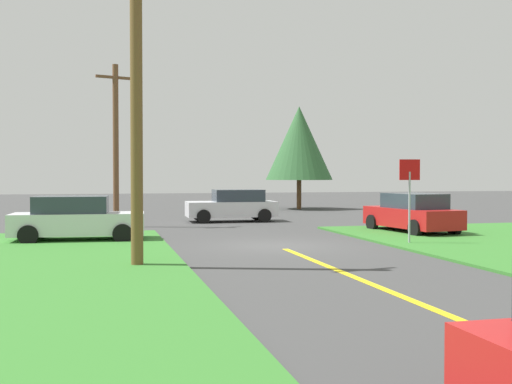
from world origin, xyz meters
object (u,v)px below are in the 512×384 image
(car_approaching_junction, at_px, (233,206))
(car_on_crossroad, at_px, (412,213))
(parked_car_near_building, at_px, (77,219))
(utility_pole_near, at_px, (136,94))
(utility_pole_mid, at_px, (116,143))
(oak_tree_left, at_px, (299,143))
(stop_sign, at_px, (410,186))

(car_approaching_junction, relative_size, car_on_crossroad, 0.96)
(parked_car_near_building, distance_m, utility_pole_near, 7.84)
(utility_pole_mid, xyz_separation_m, oak_tree_left, (12.63, 12.13, 0.72))
(parked_car_near_building, xyz_separation_m, oak_tree_left, (14.13, 18.32, 3.76))
(stop_sign, bearing_deg, parked_car_near_building, -8.29)
(utility_pole_mid, bearing_deg, car_on_crossroad, -27.52)
(stop_sign, height_order, parked_car_near_building, stop_sign)
(utility_pole_near, bearing_deg, car_on_crossroad, 31.14)
(utility_pole_near, bearing_deg, car_approaching_junction, 69.37)
(stop_sign, distance_m, utility_pole_mid, 13.84)
(car_on_crossroad, bearing_deg, utility_pole_near, 114.15)
(stop_sign, relative_size, utility_pole_near, 0.34)
(utility_pole_near, height_order, utility_pole_mid, utility_pole_near)
(utility_pole_mid, height_order, oak_tree_left, utility_pole_mid)
(stop_sign, relative_size, oak_tree_left, 0.41)
(car_approaching_junction, xyz_separation_m, utility_pole_mid, (-5.82, -1.87, 3.03))
(car_approaching_junction, distance_m, parked_car_near_building, 10.89)
(oak_tree_left, bearing_deg, utility_pole_near, -116.29)
(utility_pole_near, relative_size, oak_tree_left, 1.21)
(parked_car_near_building, height_order, oak_tree_left, oak_tree_left)
(stop_sign, bearing_deg, car_on_crossroad, -108.57)
(parked_car_near_building, bearing_deg, utility_pole_mid, 80.05)
(stop_sign, bearing_deg, utility_pole_near, 28.53)
(utility_pole_mid, bearing_deg, oak_tree_left, 43.84)
(stop_sign, xyz_separation_m, parked_car_near_building, (-10.96, 3.74, -1.20))
(car_approaching_junction, xyz_separation_m, parked_car_near_building, (-7.32, -8.06, -0.00))
(car_approaching_junction, distance_m, car_on_crossroad, 9.82)
(stop_sign, distance_m, parked_car_near_building, 11.64)
(utility_pole_near, distance_m, utility_pole_mid, 12.93)
(utility_pole_mid, relative_size, oak_tree_left, 1.04)
(parked_car_near_building, relative_size, oak_tree_left, 0.66)
(stop_sign, relative_size, car_approaching_junction, 0.64)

